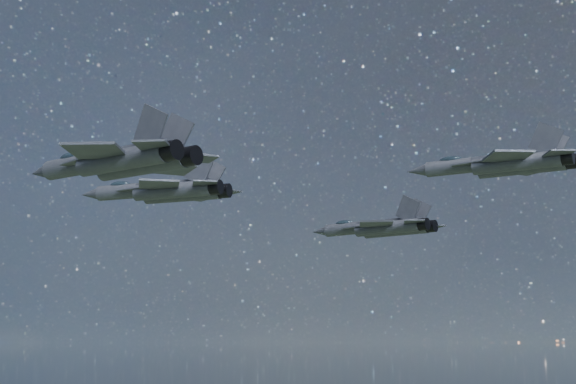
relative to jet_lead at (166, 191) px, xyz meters
The scene contains 4 objects.
jet_lead is the anchor object (origin of this frame).
jet_left 25.70m from the jet_lead, 40.35° to the left, with size 17.27×12.16×4.37m.
jet_right 26.14m from the jet_lead, 57.55° to the right, with size 19.55×13.85×4.96m.
jet_slot 38.30m from the jet_lead, ahead, with size 16.89×11.97×4.29m.
Camera 1 is at (43.72, -70.82, 126.70)m, focal length 50.00 mm.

